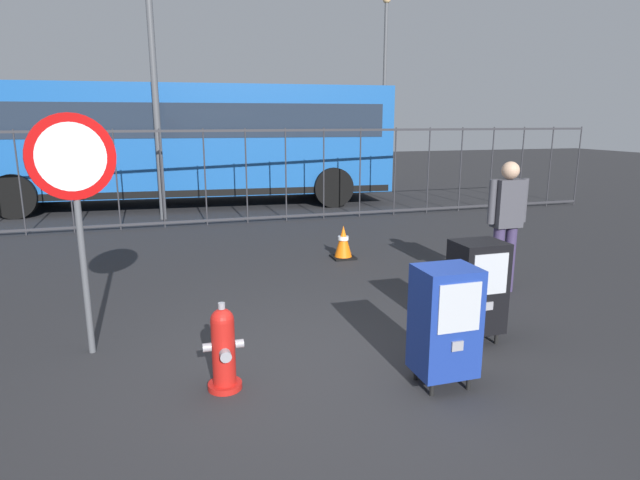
{
  "coord_description": "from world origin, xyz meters",
  "views": [
    {
      "loc": [
        -1.3,
        -4.08,
        2.17
      ],
      "look_at": [
        0.3,
        1.2,
        0.9
      ],
      "focal_mm": 29.44,
      "sensor_mm": 36.0,
      "label": 1
    }
  ],
  "objects_px": {
    "newspaper_box_secondary": "(445,321)",
    "traffic_cone": "(343,242)",
    "bus_near": "(182,138)",
    "stop_sign": "(75,185)",
    "fire_hydrant": "(223,349)",
    "street_light_near_left": "(385,73)",
    "pedestrian": "(507,219)",
    "newspaper_box_primary": "(477,286)"
  },
  "relations": [
    {
      "from": "newspaper_box_secondary",
      "to": "traffic_cone",
      "type": "distance_m",
      "value": 4.18
    },
    {
      "from": "bus_near",
      "to": "stop_sign",
      "type": "bearing_deg",
      "value": -94.08
    },
    {
      "from": "newspaper_box_secondary",
      "to": "traffic_cone",
      "type": "height_order",
      "value": "newspaper_box_secondary"
    },
    {
      "from": "newspaper_box_secondary",
      "to": "fire_hydrant",
      "type": "bearing_deg",
      "value": 165.25
    },
    {
      "from": "stop_sign",
      "to": "street_light_near_left",
      "type": "relative_size",
      "value": 0.32
    },
    {
      "from": "pedestrian",
      "to": "street_light_near_left",
      "type": "height_order",
      "value": "street_light_near_left"
    },
    {
      "from": "newspaper_box_secondary",
      "to": "pedestrian",
      "type": "bearing_deg",
      "value": 44.75
    },
    {
      "from": "fire_hydrant",
      "to": "newspaper_box_secondary",
      "type": "height_order",
      "value": "newspaper_box_secondary"
    },
    {
      "from": "stop_sign",
      "to": "bus_near",
      "type": "bearing_deg",
      "value": 81.67
    },
    {
      "from": "newspaper_box_primary",
      "to": "bus_near",
      "type": "relative_size",
      "value": 0.1
    },
    {
      "from": "newspaper_box_secondary",
      "to": "pedestrian",
      "type": "height_order",
      "value": "pedestrian"
    },
    {
      "from": "traffic_cone",
      "to": "bus_near",
      "type": "bearing_deg",
      "value": 108.45
    },
    {
      "from": "stop_sign",
      "to": "pedestrian",
      "type": "bearing_deg",
      "value": 5.25
    },
    {
      "from": "bus_near",
      "to": "street_light_near_left",
      "type": "distance_m",
      "value": 10.85
    },
    {
      "from": "bus_near",
      "to": "street_light_near_left",
      "type": "xyz_separation_m",
      "value": [
        8.39,
        6.47,
        2.33
      ]
    },
    {
      "from": "pedestrian",
      "to": "traffic_cone",
      "type": "height_order",
      "value": "pedestrian"
    },
    {
      "from": "newspaper_box_primary",
      "to": "street_light_near_left",
      "type": "height_order",
      "value": "street_light_near_left"
    },
    {
      "from": "bus_near",
      "to": "street_light_near_left",
      "type": "bearing_deg",
      "value": 41.87
    },
    {
      "from": "pedestrian",
      "to": "bus_near",
      "type": "xyz_separation_m",
      "value": [
        -3.53,
        8.56,
        0.76
      ]
    },
    {
      "from": "fire_hydrant",
      "to": "stop_sign",
      "type": "bearing_deg",
      "value": 136.94
    },
    {
      "from": "newspaper_box_secondary",
      "to": "street_light_near_left",
      "type": "height_order",
      "value": "street_light_near_left"
    },
    {
      "from": "fire_hydrant",
      "to": "pedestrian",
      "type": "height_order",
      "value": "pedestrian"
    },
    {
      "from": "fire_hydrant",
      "to": "street_light_near_left",
      "type": "height_order",
      "value": "street_light_near_left"
    },
    {
      "from": "pedestrian",
      "to": "newspaper_box_secondary",
      "type": "bearing_deg",
      "value": -135.25
    },
    {
      "from": "street_light_near_left",
      "to": "pedestrian",
      "type": "bearing_deg",
      "value": -107.92
    },
    {
      "from": "pedestrian",
      "to": "street_light_near_left",
      "type": "xyz_separation_m",
      "value": [
        4.86,
        15.03,
        3.1
      ]
    },
    {
      "from": "newspaper_box_secondary",
      "to": "stop_sign",
      "type": "distance_m",
      "value": 3.41
    },
    {
      "from": "fire_hydrant",
      "to": "pedestrian",
      "type": "xyz_separation_m",
      "value": [
        3.72,
        1.5,
        0.6
      ]
    },
    {
      "from": "fire_hydrant",
      "to": "stop_sign",
      "type": "height_order",
      "value": "stop_sign"
    },
    {
      "from": "traffic_cone",
      "to": "fire_hydrant",
      "type": "bearing_deg",
      "value": -122.29
    },
    {
      "from": "bus_near",
      "to": "street_light_near_left",
      "type": "height_order",
      "value": "street_light_near_left"
    },
    {
      "from": "street_light_near_left",
      "to": "fire_hydrant",
      "type": "bearing_deg",
      "value": -117.43
    },
    {
      "from": "fire_hydrant",
      "to": "stop_sign",
      "type": "xyz_separation_m",
      "value": [
        -1.13,
        1.06,
        1.25
      ]
    },
    {
      "from": "newspaper_box_primary",
      "to": "traffic_cone",
      "type": "distance_m",
      "value": 3.44
    },
    {
      "from": "pedestrian",
      "to": "stop_sign",
      "type": "bearing_deg",
      "value": -174.75
    },
    {
      "from": "stop_sign",
      "to": "bus_near",
      "type": "xyz_separation_m",
      "value": [
        1.32,
        9.01,
        0.11
      ]
    },
    {
      "from": "fire_hydrant",
      "to": "bus_near",
      "type": "xyz_separation_m",
      "value": [
        0.19,
        10.07,
        1.36
      ]
    },
    {
      "from": "traffic_cone",
      "to": "bus_near",
      "type": "distance_m",
      "value": 6.89
    },
    {
      "from": "newspaper_box_secondary",
      "to": "pedestrian",
      "type": "xyz_separation_m",
      "value": [
        1.98,
        1.96,
        0.38
      ]
    },
    {
      "from": "stop_sign",
      "to": "traffic_cone",
      "type": "relative_size",
      "value": 4.21
    },
    {
      "from": "bus_near",
      "to": "traffic_cone",
      "type": "bearing_deg",
      "value": -67.31
    },
    {
      "from": "stop_sign",
      "to": "pedestrian",
      "type": "relative_size",
      "value": 1.34
    }
  ]
}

